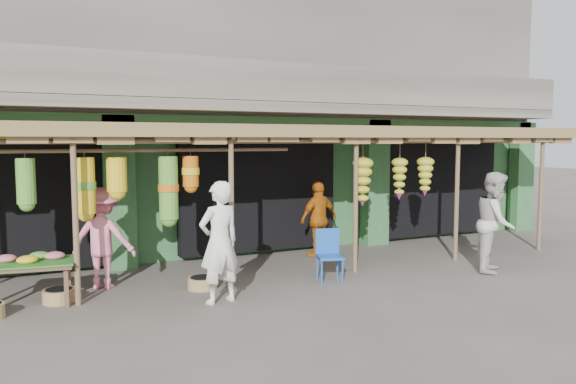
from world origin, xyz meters
name	(u,v)px	position (x,y,z in m)	size (l,w,h in m)	color
ground	(304,275)	(0.00, 0.00, 0.00)	(80.00, 80.00, 0.00)	#514C47
building	(218,107)	(0.00, 4.87, 3.37)	(16.40, 6.80, 7.00)	gray
awning	(279,137)	(-0.13, 0.80, 2.57)	(14.00, 2.70, 2.79)	brown
flower_table	(30,264)	(-4.65, 0.12, 0.64)	(1.42, 0.95, 0.79)	brown
blue_chair	(329,252)	(0.23, -0.52, 0.52)	(0.55, 0.56, 0.92)	#1A4FAC
basket_left	(59,296)	(-4.25, 0.09, 0.10)	(0.50, 0.50, 0.21)	#986F45
basket_mid	(202,283)	(-2.00, -0.10, 0.10)	(0.51, 0.51, 0.19)	olive
person_front	(219,242)	(-2.00, -1.01, 0.95)	(0.69, 0.45, 1.90)	white
person_right	(496,222)	(3.43, -1.34, 0.96)	(0.93, 0.73, 1.92)	beige
person_vendor	(319,219)	(1.08, 1.38, 0.82)	(0.97, 0.40, 1.65)	#C16412
person_shopper	(103,238)	(-3.50, 0.69, 0.86)	(1.11, 0.64, 1.72)	pink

